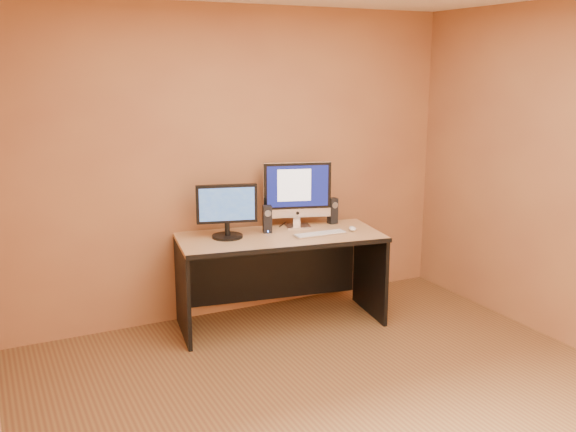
{
  "coord_description": "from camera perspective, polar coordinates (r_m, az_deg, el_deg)",
  "views": [
    {
      "loc": [
        -1.98,
        -3.02,
        2.1
      ],
      "look_at": [
        0.21,
        1.43,
        0.94
      ],
      "focal_mm": 40.0,
      "sensor_mm": 36.0,
      "label": 1
    }
  ],
  "objects": [
    {
      "name": "desk",
      "position": [
        5.33,
        -0.67,
        -5.7
      ],
      "size": [
        1.74,
        0.97,
        0.76
      ],
      "primitive_type": null,
      "rotation": [
        0.0,
        0.0,
        -0.15
      ],
      "color": "tan",
      "rests_on": "ground"
    },
    {
      "name": "walls",
      "position": [
        3.7,
        6.91,
        0.51
      ],
      "size": [
        4.0,
        4.0,
        2.6
      ],
      "primitive_type": null,
      "color": "#A87143",
      "rests_on": "ground"
    },
    {
      "name": "cable_b",
      "position": [
        5.56,
        -0.46,
        -0.75
      ],
      "size": [
        0.14,
        0.14,
        0.01
      ],
      "primitive_type": "cylinder",
      "rotation": [
        1.57,
        0.0,
        -0.77
      ],
      "color": "black",
      "rests_on": "desk"
    },
    {
      "name": "imac",
      "position": [
        5.44,
        0.88,
        1.96
      ],
      "size": [
        0.62,
        0.37,
        0.57
      ],
      "primitive_type": null,
      "rotation": [
        0.0,
        0.0,
        -0.29
      ],
      "color": "#BCBCC1",
      "rests_on": "desk"
    },
    {
      "name": "speaker_right",
      "position": [
        5.6,
        3.99,
        0.47
      ],
      "size": [
        0.07,
        0.08,
        0.23
      ],
      "primitive_type": null,
      "rotation": [
        0.0,
        0.0,
        0.03
      ],
      "color": "black",
      "rests_on": "desk"
    },
    {
      "name": "second_monitor",
      "position": [
        5.12,
        -5.46,
        0.42
      ],
      "size": [
        0.54,
        0.37,
        0.43
      ],
      "primitive_type": null,
      "rotation": [
        0.0,
        0.0,
        -0.26
      ],
      "color": "black",
      "rests_on": "desk"
    },
    {
      "name": "speaker_left",
      "position": [
        5.29,
        -1.85,
        -0.28
      ],
      "size": [
        0.09,
        0.09,
        0.23
      ],
      "primitive_type": null,
      "rotation": [
        0.0,
        0.0,
        -0.27
      ],
      "color": "black",
      "rests_on": "desk"
    },
    {
      "name": "keyboard",
      "position": [
        5.24,
        2.89,
        -1.59
      ],
      "size": [
        0.45,
        0.13,
        0.02
      ],
      "primitive_type": "cube",
      "rotation": [
        0.0,
        0.0,
        -0.02
      ],
      "color": "silver",
      "rests_on": "desk"
    },
    {
      "name": "mouse",
      "position": [
        5.39,
        5.75,
        -1.11
      ],
      "size": [
        0.09,
        0.12,
        0.04
      ],
      "primitive_type": "ellipsoid",
      "rotation": [
        0.0,
        0.0,
        -0.32
      ],
      "color": "white",
      "rests_on": "desk"
    },
    {
      "name": "cable_a",
      "position": [
        5.58,
        1.05,
        -0.71
      ],
      "size": [
        0.03,
        0.23,
        0.01
      ],
      "primitive_type": "cylinder",
      "rotation": [
        1.57,
        0.0,
        0.09
      ],
      "color": "black",
      "rests_on": "desk"
    },
    {
      "name": "floor",
      "position": [
        4.18,
        6.4,
        -17.17
      ],
      "size": [
        4.0,
        4.0,
        0.0
      ],
      "primitive_type": "plane",
      "color": "brown",
      "rests_on": "ground"
    }
  ]
}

